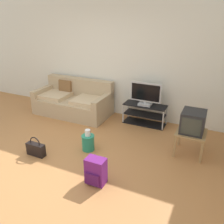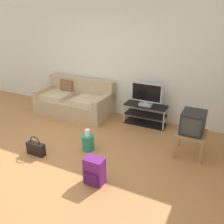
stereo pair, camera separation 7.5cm
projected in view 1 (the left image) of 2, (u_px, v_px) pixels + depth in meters
The scene contains 10 objects.
ground_plane at pixel (51, 160), 4.25m from camera, with size 9.00×9.80×0.02m, color #B27542.
wall_back at pixel (110, 59), 5.76m from camera, with size 9.00×0.10×2.70m, color silver.
couch at pixel (74, 101), 6.05m from camera, with size 1.86×0.92×0.84m.
tv_stand at pixel (145, 114), 5.51m from camera, with size 0.96×0.37×0.47m.
flat_tv at pixel (146, 94), 5.30m from camera, with size 0.70×0.22×0.52m.
side_table at pixel (191, 135), 4.28m from camera, with size 0.51×0.51×0.45m.
crt_tv at pixel (193, 122), 4.19m from camera, with size 0.39×0.45×0.38m.
backpack at pixel (96, 171), 3.60m from camera, with size 0.30×0.27×0.42m.
handbag at pixel (36, 149), 4.33m from camera, with size 0.36×0.12×0.37m.
cleaning_bucket at pixel (88, 142), 4.48m from camera, with size 0.24×0.24×0.42m.
Camera 1 is at (2.51, -2.78, 2.43)m, focal length 38.50 mm.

